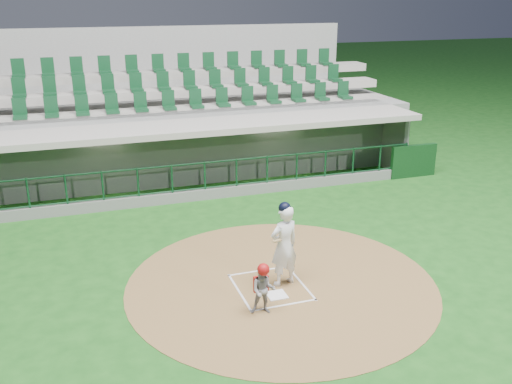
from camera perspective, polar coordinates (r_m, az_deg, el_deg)
ground at (r=13.54m, az=1.03°, el=-8.96°), size 120.00×120.00×0.00m
dirt_circle at (r=13.46m, az=2.54°, el=-9.12°), size 7.20×7.20×0.01m
home_plate at (r=12.95m, az=2.08°, el=-10.26°), size 0.43×0.43×0.02m
batter_box_chalk at (r=13.28m, az=1.47°, el=-9.48°), size 1.55×1.80×0.01m
dugout_structure at (r=20.23m, az=-6.26°, el=3.57°), size 16.40×3.70×3.00m
seating_deck at (r=23.04m, az=-8.14°, el=6.63°), size 17.00×6.72×5.15m
batter at (r=12.99m, az=2.82°, el=-5.25°), size 0.94×0.95×2.03m
catcher at (r=12.05m, az=0.73°, el=-9.63°), size 0.62×0.55×1.15m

